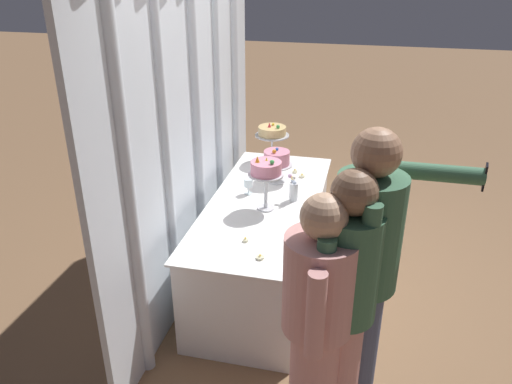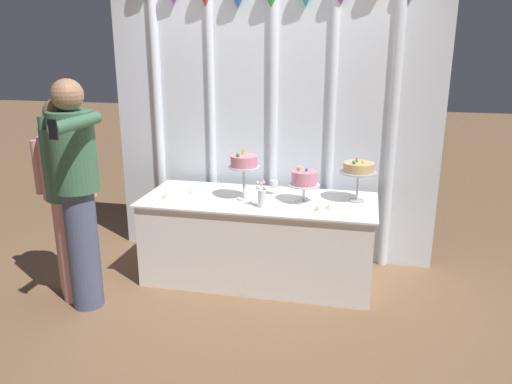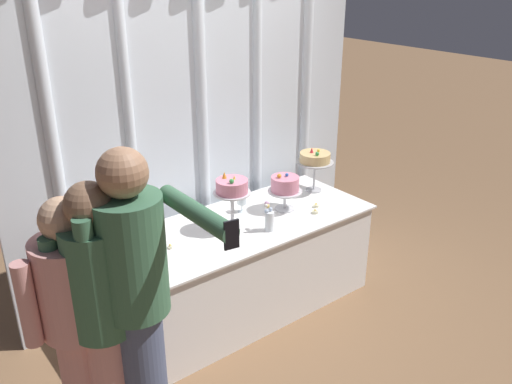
% 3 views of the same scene
% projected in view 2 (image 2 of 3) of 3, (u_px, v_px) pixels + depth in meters
% --- Properties ---
extents(ground_plane, '(24.00, 24.00, 0.00)m').
position_uv_depth(ground_plane, '(256.00, 282.00, 4.32)').
color(ground_plane, '#846042').
extents(draped_curtain, '(2.99, 0.17, 2.77)m').
position_uv_depth(draped_curtain, '(272.00, 101.00, 4.49)').
color(draped_curtain, silver).
rests_on(draped_curtain, ground_plane).
extents(cake_table, '(1.96, 0.81, 0.72)m').
position_uv_depth(cake_table, '(259.00, 239.00, 4.31)').
color(cake_table, white).
rests_on(cake_table, ground_plane).
extents(cake_display_leftmost, '(0.26, 0.26, 0.42)m').
position_uv_depth(cake_display_leftmost, '(244.00, 164.00, 4.11)').
color(cake_display_leftmost, silver).
rests_on(cake_display_leftmost, cake_table).
extents(cake_display_center, '(0.26, 0.26, 0.30)m').
position_uv_depth(cake_display_center, '(304.00, 180.00, 4.06)').
color(cake_display_center, silver).
rests_on(cake_display_center, cake_table).
extents(cake_display_rightmost, '(0.30, 0.30, 0.37)m').
position_uv_depth(cake_display_rightmost, '(358.00, 169.00, 4.06)').
color(cake_display_rightmost, '#B2B2B7').
rests_on(cake_display_rightmost, cake_table).
extents(wine_glass, '(0.07, 0.07, 0.12)m').
position_uv_depth(wine_glass, '(274.00, 184.00, 4.30)').
color(wine_glass, silver).
rests_on(wine_glass, cake_table).
extents(flower_vase, '(0.08, 0.08, 0.21)m').
position_uv_depth(flower_vase, '(262.00, 196.00, 3.97)').
color(flower_vase, silver).
rests_on(flower_vase, cake_table).
extents(tealight_far_left, '(0.05, 0.05, 0.03)m').
position_uv_depth(tealight_far_left, '(165.00, 197.00, 4.23)').
color(tealight_far_left, beige).
rests_on(tealight_far_left, cake_table).
extents(tealight_near_left, '(0.04, 0.04, 0.03)m').
position_uv_depth(tealight_near_left, '(191.00, 193.00, 4.32)').
color(tealight_near_left, beige).
rests_on(tealight_near_left, cake_table).
extents(tealight_near_right, '(0.05, 0.05, 0.03)m').
position_uv_depth(tealight_near_right, '(318.00, 210.00, 3.90)').
color(tealight_near_right, beige).
rests_on(tealight_near_right, cake_table).
extents(tealight_far_right, '(0.04, 0.04, 0.04)m').
position_uv_depth(tealight_far_right, '(329.00, 207.00, 3.95)').
color(tealight_far_right, beige).
rests_on(tealight_far_right, cake_table).
extents(guest_man_dark_suit, '(0.51, 0.35, 1.51)m').
position_uv_depth(guest_man_dark_suit, '(67.00, 196.00, 3.94)').
color(guest_man_dark_suit, '#D6938E').
rests_on(guest_man_dark_suit, ground_plane).
extents(guest_man_pink_jacket, '(0.42, 0.40, 1.60)m').
position_uv_depth(guest_man_pink_jacket, '(67.00, 193.00, 3.79)').
color(guest_man_pink_jacket, '#D6938E').
rests_on(guest_man_pink_jacket, ground_plane).
extents(guest_girl_blue_dress, '(0.49, 0.68, 1.75)m').
position_uv_depth(guest_girl_blue_dress, '(76.00, 186.00, 3.66)').
color(guest_girl_blue_dress, '#4C5675').
rests_on(guest_girl_blue_dress, ground_plane).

